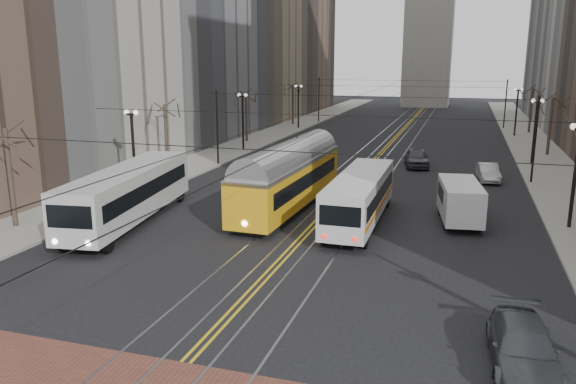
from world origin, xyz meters
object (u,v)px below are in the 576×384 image
Objects in this scene: rear_bus at (360,199)px; sedan_parked at (523,348)px; transit_bus at (129,196)px; cargo_van at (460,203)px; streetcar at (289,183)px; sedan_grey at (417,158)px; sedan_silver at (488,173)px.

rear_bus reaches higher than sedan_parked.
transit_bus is at bearing 150.90° from sedan_parked.
cargo_van is 1.13× the size of sedan_parked.
cargo_van is (10.35, -0.31, -0.46)m from streetcar.
sedan_grey reaches higher than sedan_parked.
sedan_grey is (14.24, 22.66, -0.77)m from transit_bus.
sedan_parked is (2.09, -15.75, -0.49)m from cargo_van.
streetcar is 17.43m from sedan_silver.
transit_bus is 2.67× the size of sedan_parked.
sedan_parked is at bearing -61.76° from rear_bus.
sedan_grey is at bearing 49.69° from transit_bus.
sedan_silver is at bearing 34.15° from transit_bus.
streetcar reaches higher than transit_bus.
transit_bus reaches higher than sedan_grey.
transit_bus is 2.68× the size of sedan_grey.
rear_bus reaches higher than cargo_van.
streetcar is 20.33m from sedan_parked.
transit_bus is 2.36× the size of cargo_van.
sedan_parked is (7.55, -13.93, -0.74)m from rear_bus.
sedan_grey is (-3.85, 17.03, -0.38)m from cargo_van.
cargo_van is (18.08, 5.63, -0.40)m from transit_bus.
sedan_parked reaches higher than sedan_silver.
sedan_silver is at bearing 87.82° from sedan_parked.
streetcar is at bearing 29.33° from transit_bus.
sedan_grey is at bearing 136.30° from sedan_silver.
sedan_parked is at bearing -50.17° from streetcar.
sedan_parked is (5.94, -32.78, -0.12)m from sedan_grey.
rear_bus is 15.86m from sedan_parked.
transit_bus is at bearing -170.61° from cargo_van.
rear_bus reaches higher than sedan_grey.
rear_bus is (12.63, 3.80, -0.15)m from transit_bus.
streetcar is 3.46× the size of sedan_silver.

